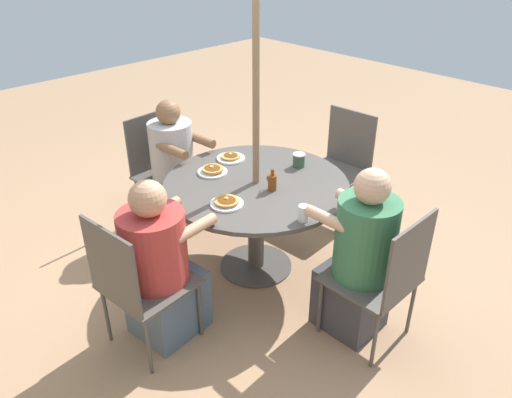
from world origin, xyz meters
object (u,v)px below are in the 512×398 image
object	(u,v)px
patio_chair_east	(341,160)
diner_west	(160,269)
patio_chair_north	(386,274)
pancake_plate_a	(212,171)
pancake_plate_c	(227,203)
syrup_bottle	(272,182)
diner_north	(359,261)
pancake_plate_b	(231,157)
coffee_cup	(299,160)
patio_table	(256,197)
diner_south	(176,172)
patio_chair_west	(134,280)
patio_chair_south	(161,164)
drinking_glass_a	(303,213)

from	to	relation	value
patio_chair_east	diner_west	size ratio (longest dim) A/B	0.85
patio_chair_north	patio_chair_east	size ratio (longest dim) A/B	1.00
patio_chair_north	pancake_plate_a	size ratio (longest dim) A/B	4.32
pancake_plate_a	pancake_plate_c	world-z (taller)	pancake_plate_a
pancake_plate_c	syrup_bottle	bearing A→B (deg)	-100.22
diner_north	patio_chair_east	xyz separation A→B (m)	(0.96, -1.08, 0.00)
pancake_plate_b	coffee_cup	bearing A→B (deg)	-148.33
patio_table	diner_north	distance (m)	0.90
pancake_plate_b	coffee_cup	size ratio (longest dim) A/B	2.12
patio_chair_east	pancake_plate_a	size ratio (longest dim) A/B	4.32
diner_south	diner_west	world-z (taller)	diner_south
diner_south	pancake_plate_b	size ratio (longest dim) A/B	5.17
diner_west	diner_south	bearing A→B (deg)	134.29
syrup_bottle	diner_south	bearing A→B (deg)	2.91
patio_chair_east	diner_south	distance (m)	1.42
diner_south	pancake_plate_a	xyz separation A→B (m)	(-0.57, 0.07, 0.24)
diner_south	patio_table	bearing A→B (deg)	90.00
patio_chair_west	pancake_plate_a	xyz separation A→B (m)	(0.42, -0.96, 0.22)
diner_west	pancake_plate_c	size ratio (longest dim) A/B	5.08
patio_chair_north	pancake_plate_c	xyz separation A→B (m)	(0.99, 0.36, 0.22)
patio_chair_west	pancake_plate_c	bearing A→B (deg)	85.23
coffee_cup	diner_south	bearing A→B (deg)	26.24
diner_north	patio_chair_south	xyz separation A→B (m)	(1.98, 0.07, 0.00)
diner_north	diner_west	bearing A→B (deg)	137.37
patio_chair_east	pancake_plate_b	distance (m)	1.04
patio_chair_north	pancake_plate_a	distance (m)	1.44
drinking_glass_a	diner_west	bearing A→B (deg)	56.96
diner_north	drinking_glass_a	size ratio (longest dim) A/B	11.14
coffee_cup	diner_west	bearing A→B (deg)	91.78
pancake_plate_a	pancake_plate_c	distance (m)	0.48
patio_chair_south	diner_south	bearing A→B (deg)	90.00
patio_chair_south	pancake_plate_a	distance (m)	0.79
patio_chair_west	pancake_plate_b	bearing A→B (deg)	107.53
diner_south	patio_chair_west	world-z (taller)	diner_south
patio_chair_west	syrup_bottle	bearing A→B (deg)	81.73
patio_table	diner_north	world-z (taller)	diner_north
patio_table	coffee_cup	bearing A→B (deg)	-95.65
patio_chair_south	diner_south	size ratio (longest dim) A/B	0.84
syrup_bottle	drinking_glass_a	bearing A→B (deg)	160.31
diner_north	patio_table	bearing A→B (deg)	90.00
diner_north	pancake_plate_c	bearing A→B (deg)	113.77
pancake_plate_b	syrup_bottle	bearing A→B (deg)	166.90
patio_chair_north	coffee_cup	size ratio (longest dim) A/B	9.14
patio_chair_west	coffee_cup	size ratio (longest dim) A/B	9.14
patio_chair_south	pancake_plate_c	world-z (taller)	patio_chair_south
diner_west	pancake_plate_c	xyz separation A→B (m)	(-0.01, -0.54, 0.25)
patio_chair_west	coffee_cup	distance (m)	1.51
diner_north	pancake_plate_a	xyz separation A→B (m)	(1.22, 0.13, 0.23)
pancake_plate_a	coffee_cup	xyz separation A→B (m)	(-0.37, -0.53, 0.03)
patio_chair_north	patio_chair_west	distance (m)	1.47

